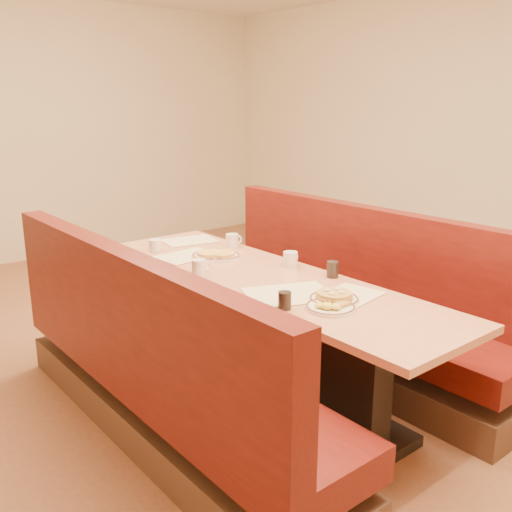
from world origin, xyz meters
TOP-DOWN VIEW (x-y plane):
  - ground at (0.00, 0.00)m, footprint 8.00×8.00m
  - room_envelope at (0.00, 0.00)m, footprint 6.04×8.04m
  - diner_table at (0.00, 0.00)m, footprint 0.70×2.50m
  - booth_left at (-0.73, 0.00)m, footprint 0.55×2.50m
  - booth_right at (0.73, 0.00)m, footprint 0.55×2.50m
  - placemat_near_left at (-0.12, -0.33)m, footprint 0.53×0.47m
  - placemat_near_right at (0.11, -0.54)m, footprint 0.38×0.31m
  - placemat_far_left at (-0.12, 0.65)m, footprint 0.38×0.30m
  - placemat_far_right at (0.12, 0.99)m, footprint 0.41×0.34m
  - pancake_plate at (-0.01, -0.54)m, footprint 0.25×0.25m
  - eggs_plate at (-0.11, -0.61)m, footprint 0.24×0.24m
  - extra_plate_mid at (0.04, 0.48)m, footprint 0.23×0.23m
  - extra_plate_far at (-0.02, 0.53)m, footprint 0.24×0.24m
  - coffee_mug_a at (0.24, 0.05)m, footprint 0.12×0.09m
  - coffee_mug_b at (-0.28, 0.27)m, footprint 0.11×0.08m
  - coffee_mug_c at (0.26, 0.66)m, footprint 0.12×0.08m
  - coffee_mug_d at (-0.22, 0.89)m, footprint 0.11×0.08m
  - soda_tumbler_near at (-0.28, -0.47)m, footprint 0.06×0.06m
  - soda_tumbler_mid at (0.28, -0.26)m, footprint 0.07×0.07m

SIDE VIEW (x-z plane):
  - ground at x=0.00m, z-range 0.00..0.00m
  - booth_left at x=-0.73m, z-range -0.16..0.89m
  - booth_right at x=0.73m, z-range -0.16..0.89m
  - diner_table at x=0.00m, z-range 0.00..0.75m
  - placemat_near_left at x=-0.12m, z-range 0.75..0.76m
  - placemat_near_right at x=0.11m, z-range 0.75..0.76m
  - placemat_far_left at x=-0.12m, z-range 0.75..0.76m
  - placemat_far_right at x=0.12m, z-range 0.75..0.76m
  - eggs_plate at x=-0.11m, z-range 0.74..0.79m
  - extra_plate_mid at x=0.04m, z-range 0.74..0.79m
  - extra_plate_far at x=-0.02m, z-range 0.74..0.79m
  - pancake_plate at x=-0.01m, z-range 0.74..0.80m
  - coffee_mug_d at x=-0.22m, z-range 0.75..0.83m
  - soda_tumbler_near at x=-0.28m, z-range 0.75..0.84m
  - coffee_mug_b at x=-0.28m, z-range 0.75..0.84m
  - soda_tumbler_mid at x=0.28m, z-range 0.75..0.84m
  - coffee_mug_c at x=0.26m, z-range 0.75..0.84m
  - coffee_mug_a at x=0.24m, z-range 0.75..0.84m
  - room_envelope at x=0.00m, z-range 0.52..3.34m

